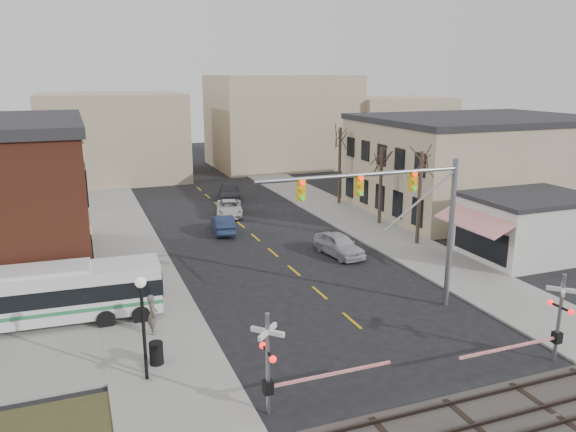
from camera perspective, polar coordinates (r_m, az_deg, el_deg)
The scene contains 20 objects.
ground at distance 27.55m, azimuth 8.45°, elevation -12.12°, with size 160.00×160.00×0.00m, color black.
sidewalk_west at distance 43.19m, azimuth -16.27°, elevation -2.62°, with size 5.00×60.00×0.12m, color gray.
sidewalk_east at distance 48.36m, azimuth 6.71°, elevation -0.35°, with size 5.00×60.00×0.12m, color gray.
tan_building at distance 54.40m, azimuth 18.64°, elevation 5.14°, with size 20.30×15.30×8.50m.
awning_shop at distance 41.37m, azimuth 23.29°, elevation -0.93°, with size 9.74×6.20×4.30m.
tree_east_a at distance 41.41m, azimuth 13.20°, elevation 1.78°, with size 0.28×0.28×6.75m.
tree_east_b at distance 46.57m, azimuth 9.38°, elevation 3.04°, with size 0.28×0.28×6.30m.
tree_east_c at distance 53.51m, azimuth 5.27°, elevation 5.11°, with size 0.28×0.28×7.20m.
transit_bus at distance 30.22m, azimuth -23.53°, elevation -7.37°, with size 11.29×2.99×2.88m.
traffic_signal_mast at distance 28.56m, azimuth 11.69°, elevation 1.04°, with size 10.88×0.30×8.00m.
rr_crossing_west at distance 21.03m, azimuth -0.93°, elevation -14.75°, with size 5.60×1.36×4.00m.
rr_crossing_east at distance 26.78m, azimuth 25.20°, elevation -9.57°, with size 5.60×1.36×4.00m.
street_lamp at distance 23.09m, azimuth -14.59°, elevation -8.94°, with size 0.44×0.44×4.39m.
trash_bin at distance 25.24m, azimuth -13.23°, elevation -13.40°, with size 0.60×0.60×0.98m, color black.
car_a at distance 38.76m, azimuth 5.20°, elevation -2.91°, with size 1.82×4.53×1.54m, color #A9A7AC.
car_b at distance 44.36m, azimuth -6.62°, elevation -0.82°, with size 1.50×4.30×1.42m, color #18233D.
car_c at distance 49.72m, azimuth -5.98°, elevation 0.80°, with size 2.22×4.81×1.34m, color silver.
car_d at distance 56.39m, azimuth -5.99°, elevation 2.47°, with size 2.05×5.04×1.46m, color #3A393E.
pedestrian_near at distance 27.75m, azimuth -13.60°, elevation -9.67°, with size 0.72×0.47×1.97m, color #5D544A.
pedestrian_far at distance 30.88m, azimuth -15.30°, elevation -7.50°, with size 0.85×0.66×1.74m, color #33335A.
Camera 1 is at (-12.45, -21.35, 12.16)m, focal length 35.00 mm.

